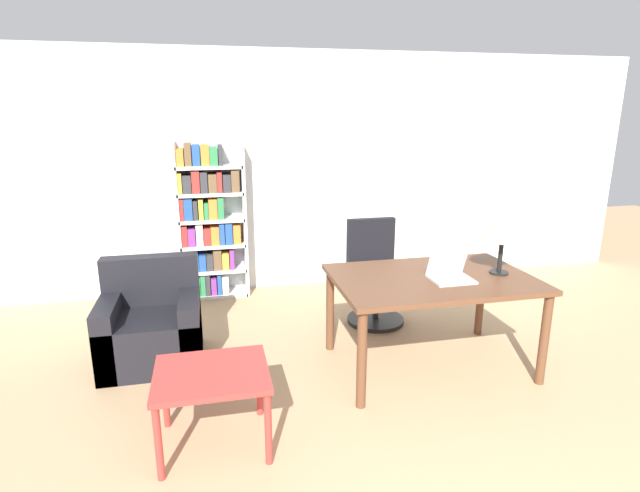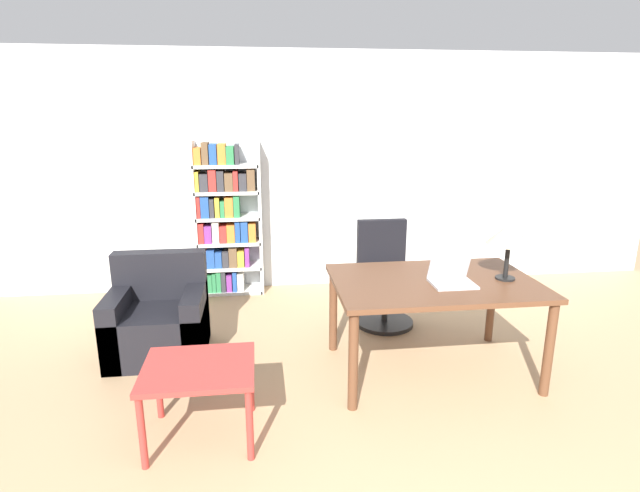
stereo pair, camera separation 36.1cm
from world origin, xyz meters
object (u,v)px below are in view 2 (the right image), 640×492
(table_lamp, at_px, (509,235))
(bookshelf, at_px, (225,221))
(side_table_blue, at_px, (199,376))
(armchair, at_px, (159,322))
(laptop, at_px, (451,276))
(desk, at_px, (434,291))
(office_chair, at_px, (384,280))

(table_lamp, height_order, bookshelf, bookshelf)
(side_table_blue, height_order, bookshelf, bookshelf)
(side_table_blue, bearing_deg, armchair, 111.22)
(laptop, relative_size, side_table_blue, 0.46)
(desk, distance_m, bookshelf, 2.67)
(office_chair, bearing_deg, table_lamp, -56.56)
(table_lamp, distance_m, bookshelf, 3.10)
(laptop, height_order, side_table_blue, laptop)
(side_table_blue, bearing_deg, desk, 20.43)
(table_lamp, bearing_deg, bookshelf, 137.45)
(bookshelf, bearing_deg, laptop, -49.66)
(office_chair, relative_size, side_table_blue, 1.47)
(armchair, height_order, bookshelf, bookshelf)
(laptop, xyz_separation_m, side_table_blue, (-1.84, -0.56, -0.39))
(laptop, relative_size, armchair, 0.37)
(bookshelf, bearing_deg, office_chair, -33.27)
(laptop, height_order, armchair, laptop)
(office_chair, relative_size, bookshelf, 0.58)
(table_lamp, xyz_separation_m, bookshelf, (-2.27, 2.09, -0.29))
(desk, bearing_deg, side_table_blue, -159.57)
(table_lamp, bearing_deg, office_chair, 123.44)
(desk, distance_m, side_table_blue, 1.88)
(laptop, bearing_deg, bookshelf, 130.34)
(table_lamp, height_order, office_chair, table_lamp)
(armchair, bearing_deg, bookshelf, 70.77)
(laptop, height_order, table_lamp, table_lamp)
(desk, height_order, table_lamp, table_lamp)
(side_table_blue, distance_m, armchair, 1.33)
(table_lamp, xyz_separation_m, armchair, (-2.78, 0.63, -0.84))
(desk, relative_size, armchair, 1.84)
(side_table_blue, relative_size, armchair, 0.81)
(table_lamp, distance_m, side_table_blue, 2.48)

